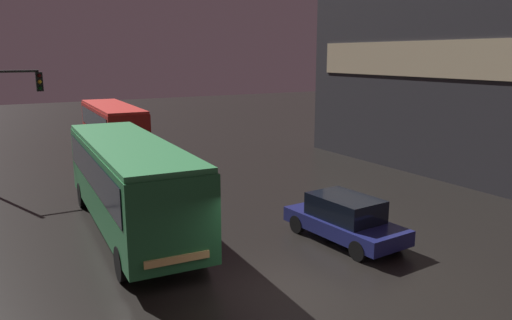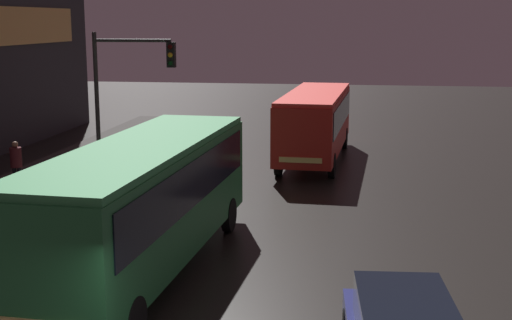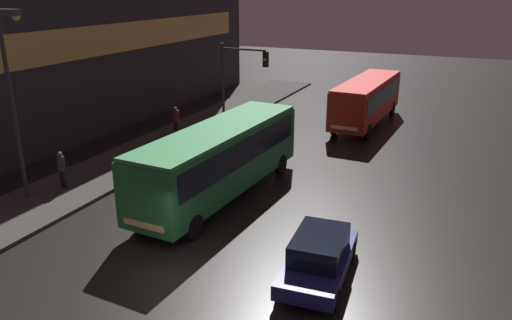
% 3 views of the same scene
% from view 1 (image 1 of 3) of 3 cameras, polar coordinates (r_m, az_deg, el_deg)
% --- Properties ---
extents(ground_plane, '(120.00, 120.00, 0.00)m').
position_cam_1_polar(ground_plane, '(13.67, 3.54, -14.95)').
color(ground_plane, black).
extents(bus_near, '(3.10, 10.74, 3.25)m').
position_cam_1_polar(bus_near, '(17.99, -14.27, -1.84)').
color(bus_near, '#236B38').
rests_on(bus_near, ground).
extents(bus_far, '(2.80, 9.76, 3.06)m').
position_cam_1_polar(bus_far, '(33.11, -16.05, 4.04)').
color(bus_far, '#AD1E19').
rests_on(bus_far, ground).
extents(car_taxi, '(2.18, 4.49, 1.54)m').
position_cam_1_polar(car_taxi, '(17.14, 10.11, -6.59)').
color(car_taxi, navy).
rests_on(car_taxi, ground).
extents(traffic_light_main, '(3.09, 0.35, 5.73)m').
position_cam_1_polar(traffic_light_main, '(25.87, -27.23, 5.54)').
color(traffic_light_main, '#2D2D2D').
rests_on(traffic_light_main, ground).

